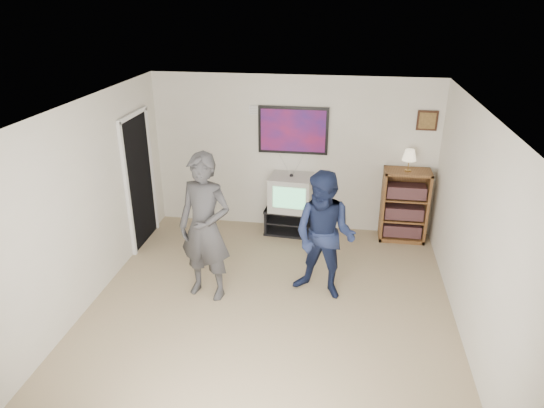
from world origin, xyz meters
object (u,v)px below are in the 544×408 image
(crt_television, at_px, (291,192))
(person_tall, at_px, (205,228))
(media_stand, at_px, (292,220))
(bookshelf, at_px, (404,205))
(person_short, at_px, (324,236))

(crt_television, distance_m, person_tall, 2.12)
(media_stand, xyz_separation_m, person_tall, (-0.87, -1.92, 0.74))
(crt_television, relative_size, bookshelf, 0.57)
(media_stand, height_order, person_short, person_short)
(media_stand, bearing_deg, crt_television, -175.90)
(crt_television, relative_size, person_tall, 0.34)
(crt_television, relative_size, person_short, 0.39)
(person_tall, distance_m, person_short, 1.49)
(crt_television, bearing_deg, bookshelf, 5.92)
(crt_television, xyz_separation_m, person_tall, (-0.85, -1.92, 0.25))
(crt_television, xyz_separation_m, person_short, (0.61, -1.70, 0.14))
(person_short, bearing_deg, person_tall, -153.32)
(media_stand, xyz_separation_m, crt_television, (-0.02, 0.00, 0.49))
(bookshelf, relative_size, person_short, 0.69)
(media_stand, relative_size, person_tall, 0.46)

